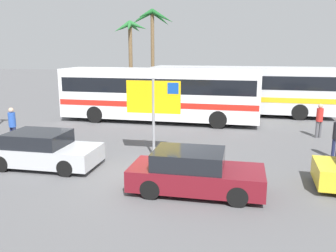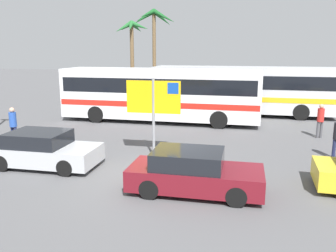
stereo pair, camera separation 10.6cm
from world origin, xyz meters
name	(u,v)px [view 1 (the left image)]	position (x,y,z in m)	size (l,w,h in m)	color
ground	(159,179)	(0.00, 0.00, 0.00)	(120.00, 120.00, 0.00)	#565659
bus_front_coach	(159,92)	(-2.40, 9.62, 1.78)	(11.81, 2.72, 3.17)	white
bus_rear_coach	(241,88)	(2.35, 13.18, 1.78)	(11.81, 2.72, 3.17)	silver
ferry_sign	(155,100)	(-0.80, 2.53, 2.33)	(2.20, 0.13, 3.20)	gray
car_silver	(43,150)	(-4.53, 0.37, 0.64)	(4.04, 1.92, 1.32)	#B7BABF
car_maroon	(194,172)	(1.33, -0.81, 0.63)	(4.07, 1.78, 1.32)	maroon
pedestrian_crossing_lot	(320,118)	(6.32, 7.39, 1.00)	(0.32, 0.32, 1.70)	#4C4C51
pedestrian_by_bus	(12,123)	(-7.63, 2.87, 1.02)	(0.32, 0.32, 1.73)	#1E2347
palm_tree_seaside	(152,25)	(-5.80, 20.65, 6.46)	(4.05, 4.14, 7.84)	brown
palm_tree_inland	(130,38)	(-6.87, 17.58, 5.24)	(2.98, 3.12, 6.62)	brown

